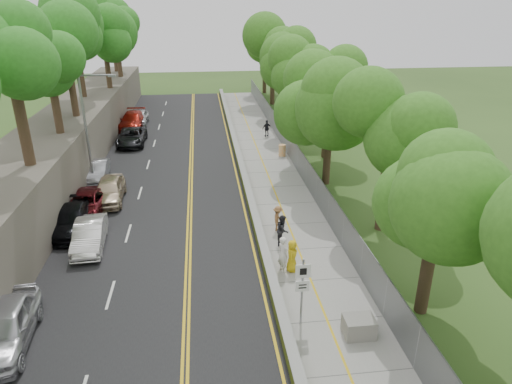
# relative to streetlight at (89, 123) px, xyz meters

# --- Properties ---
(ground) EXTENTS (140.00, 140.00, 0.00)m
(ground) POSITION_rel_streetlight_xyz_m (10.46, -14.00, -4.64)
(ground) COLOR #33511E
(ground) RESTS_ON ground
(road) EXTENTS (11.20, 66.00, 0.04)m
(road) POSITION_rel_streetlight_xyz_m (5.06, 1.00, -4.62)
(road) COLOR black
(road) RESTS_ON ground
(sidewalk) EXTENTS (4.20, 66.00, 0.05)m
(sidewalk) POSITION_rel_streetlight_xyz_m (13.01, 1.00, -4.61)
(sidewalk) COLOR gray
(sidewalk) RESTS_ON ground
(jersey_barrier) EXTENTS (0.42, 66.00, 0.60)m
(jersey_barrier) POSITION_rel_streetlight_xyz_m (10.71, 1.00, -4.34)
(jersey_barrier) COLOR #9CC623
(jersey_barrier) RESTS_ON ground
(rock_embankment) EXTENTS (5.00, 66.00, 4.00)m
(rock_embankment) POSITION_rel_streetlight_xyz_m (-3.04, 1.00, -2.64)
(rock_embankment) COLOR #595147
(rock_embankment) RESTS_ON ground
(chainlink_fence) EXTENTS (0.04, 66.00, 2.00)m
(chainlink_fence) POSITION_rel_streetlight_xyz_m (15.11, 1.00, -3.64)
(chainlink_fence) COLOR slate
(chainlink_fence) RESTS_ON ground
(trees_embankment) EXTENTS (6.40, 66.00, 13.00)m
(trees_embankment) POSITION_rel_streetlight_xyz_m (-2.54, 1.00, 5.86)
(trees_embankment) COLOR #328923
(trees_embankment) RESTS_ON rock_embankment
(trees_fenceside) EXTENTS (7.00, 66.00, 14.00)m
(trees_fenceside) POSITION_rel_streetlight_xyz_m (17.46, 1.00, 2.36)
(trees_fenceside) COLOR #428724
(trees_fenceside) RESTS_ON ground
(streetlight) EXTENTS (2.52, 0.22, 8.00)m
(streetlight) POSITION_rel_streetlight_xyz_m (0.00, 0.00, 0.00)
(streetlight) COLOR gray
(streetlight) RESTS_ON ground
(signpost) EXTENTS (0.62, 0.09, 3.10)m
(signpost) POSITION_rel_streetlight_xyz_m (11.51, -17.02, -2.68)
(signpost) COLOR gray
(signpost) RESTS_ON sidewalk
(construction_barrel) EXTENTS (0.61, 0.61, 1.00)m
(construction_barrel) POSITION_rel_streetlight_xyz_m (14.54, 4.84, -4.09)
(construction_barrel) COLOR orange
(construction_barrel) RESTS_ON sidewalk
(concrete_block) EXTENTS (1.23, 0.93, 0.82)m
(concrete_block) POSITION_rel_streetlight_xyz_m (13.66, -18.00, -4.18)
(concrete_block) COLOR gray
(concrete_block) RESTS_ON sidewalk
(car_0) EXTENTS (2.33, 5.03, 1.67)m
(car_0) POSITION_rel_streetlight_xyz_m (-0.14, -16.86, -3.77)
(car_0) COLOR #BCBBC1
(car_0) RESTS_ON road
(car_1) EXTENTS (1.81, 4.39, 1.42)m
(car_1) POSITION_rel_streetlight_xyz_m (1.46, -9.34, -3.89)
(car_1) COLOR silver
(car_1) RESTS_ON road
(car_2) EXTENTS (2.64, 5.02, 1.35)m
(car_2) POSITION_rel_streetlight_xyz_m (0.36, -4.98, -3.93)
(car_2) COLOR #510E14
(car_2) RESTS_ON road
(car_3) EXTENTS (2.30, 4.89, 1.38)m
(car_3) POSITION_rel_streetlight_xyz_m (0.03, -7.25, -3.91)
(car_3) COLOR black
(car_3) RESTS_ON road
(car_4) EXTENTS (2.00, 4.64, 1.56)m
(car_4) POSITION_rel_streetlight_xyz_m (1.46, -3.14, -3.82)
(car_4) COLOR #C2AC8C
(car_4) RESTS_ON road
(car_5) EXTENTS (1.59, 4.10, 1.33)m
(car_5) POSITION_rel_streetlight_xyz_m (-0.14, 1.19, -3.93)
(car_5) COLOR #98999F
(car_5) RESTS_ON road
(car_6) EXTENTS (2.42, 5.24, 1.45)m
(car_6) POSITION_rel_streetlight_xyz_m (1.26, 9.91, -3.87)
(car_6) COLOR black
(car_6) RESTS_ON road
(car_7) EXTENTS (2.57, 5.78, 1.65)m
(car_7) POSITION_rel_streetlight_xyz_m (0.60, 15.84, -3.78)
(car_7) COLOR maroon
(car_7) RESTS_ON road
(car_8) EXTENTS (1.74, 4.29, 1.46)m
(car_8) POSITION_rel_streetlight_xyz_m (1.13, 17.50, -3.87)
(car_8) COLOR silver
(car_8) RESTS_ON road
(painter_0) EXTENTS (0.77, 0.95, 1.67)m
(painter_0) POSITION_rel_streetlight_xyz_m (11.91, -13.00, -3.75)
(painter_0) COLOR gold
(painter_0) RESTS_ON sidewalk
(painter_1) EXTENTS (0.69, 0.82, 1.91)m
(painter_1) POSITION_rel_streetlight_xyz_m (11.46, -13.00, -3.63)
(painter_1) COLOR white
(painter_1) RESTS_ON sidewalk
(painter_2) EXTENTS (0.87, 1.00, 1.74)m
(painter_2) POSITION_rel_streetlight_xyz_m (11.91, -10.32, -3.72)
(painter_2) COLOR black
(painter_2) RESTS_ON sidewalk
(painter_3) EXTENTS (0.85, 1.12, 1.53)m
(painter_3) POSITION_rel_streetlight_xyz_m (11.91, -8.69, -3.83)
(painter_3) COLOR brown
(painter_3) RESTS_ON sidewalk
(person_far) EXTENTS (1.02, 0.64, 1.62)m
(person_far) POSITION_rel_streetlight_xyz_m (14.09, 11.00, -3.78)
(person_far) COLOR black
(person_far) RESTS_ON sidewalk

